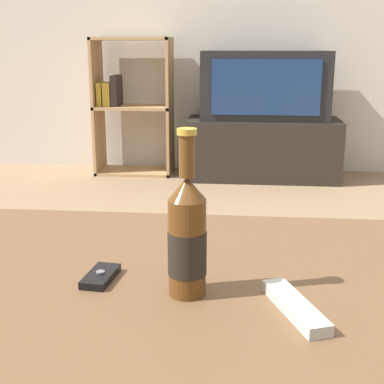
{
  "coord_description": "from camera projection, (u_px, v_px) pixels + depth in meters",
  "views": [
    {
      "loc": [
        0.16,
        -0.9,
        0.88
      ],
      "look_at": [
        0.05,
        0.24,
        0.57
      ],
      "focal_mm": 50.0,
      "sensor_mm": 36.0,
      "label": 1
    }
  ],
  "objects": [
    {
      "name": "television",
      "position": [
        265.0,
        85.0,
        3.54
      ],
      "size": [
        0.84,
        0.38,
        0.45
      ],
      "color": "black",
      "rests_on": "tv_stand"
    },
    {
      "name": "tv_stand",
      "position": [
        263.0,
        149.0,
        3.66
      ],
      "size": [
        1.02,
        0.42,
        0.41
      ],
      "color": "#28231E",
      "rests_on": "ground_plane"
    },
    {
      "name": "cell_phone",
      "position": [
        101.0,
        276.0,
        0.97
      ],
      "size": [
        0.06,
        0.1,
        0.02
      ],
      "rotation": [
        0.0,
        0.0,
        -0.11
      ],
      "color": "black",
      "rests_on": "coffee_table"
    },
    {
      "name": "beer_bottle",
      "position": [
        187.0,
        237.0,
        0.9
      ],
      "size": [
        0.07,
        0.07,
        0.29
      ],
      "color": "#563314",
      "rests_on": "coffee_table"
    },
    {
      "name": "coffee_table",
      "position": [
        152.0,
        309.0,
        1.0
      ],
      "size": [
        1.14,
        0.78,
        0.47
      ],
      "color": "brown",
      "rests_on": "ground_plane"
    },
    {
      "name": "bookshelf",
      "position": [
        130.0,
        104.0,
        3.74
      ],
      "size": [
        0.53,
        0.3,
        0.94
      ],
      "color": "tan",
      "rests_on": "ground_plane"
    },
    {
      "name": "remote_control",
      "position": [
        295.0,
        306.0,
        0.86
      ],
      "size": [
        0.1,
        0.18,
        0.02
      ],
      "rotation": [
        0.0,
        0.0,
        0.37
      ],
      "color": "beige",
      "rests_on": "coffee_table"
    }
  ]
}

